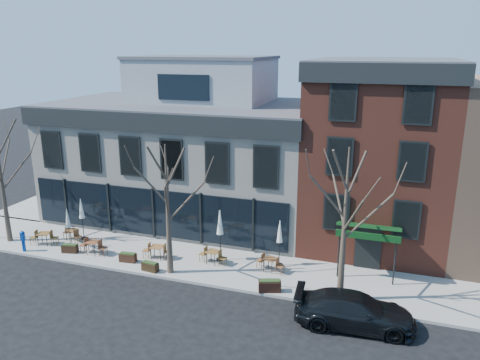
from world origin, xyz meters
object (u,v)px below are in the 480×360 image
(call_box, at_px, (23,240))
(cafe_set_0, at_px, (44,237))
(umbrella_0, at_px, (81,211))
(parked_sedan, at_px, (355,311))

(call_box, relative_size, cafe_set_0, 0.75)
(call_box, height_order, umbrella_0, umbrella_0)
(call_box, distance_m, cafe_set_0, 1.30)
(umbrella_0, bearing_deg, parked_sedan, -13.84)
(parked_sedan, height_order, umbrella_0, umbrella_0)
(call_box, relative_size, umbrella_0, 0.50)
(parked_sedan, height_order, call_box, parked_sedan)
(call_box, xyz_separation_m, umbrella_0, (2.23, 2.69, 1.19))
(parked_sedan, relative_size, umbrella_0, 1.95)
(parked_sedan, xyz_separation_m, cafe_set_0, (-18.84, 2.71, -0.14))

